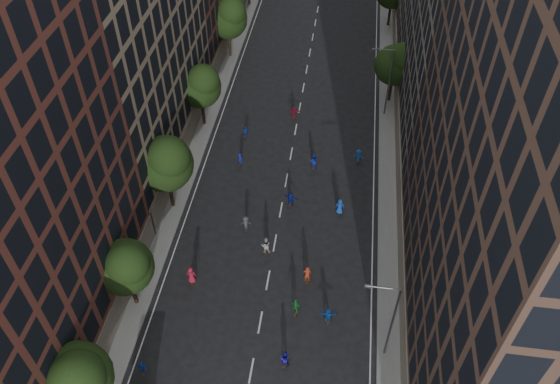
# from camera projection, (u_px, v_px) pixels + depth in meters

# --- Properties ---
(ground) EXTENTS (240.00, 240.00, 0.00)m
(ground) POSITION_uv_depth(u_px,v_px,m) (295.00, 132.00, 65.72)
(ground) COLOR black
(ground) RESTS_ON ground
(sidewalk_left) EXTENTS (4.00, 105.00, 0.15)m
(sidewalk_left) POSITION_uv_depth(u_px,v_px,m) (212.00, 89.00, 72.08)
(sidewalk_left) COLOR slate
(sidewalk_left) RESTS_ON ground
(sidewalk_right) EXTENTS (4.00, 105.00, 0.15)m
(sidewalk_right) POSITION_uv_depth(u_px,v_px,m) (395.00, 103.00, 69.80)
(sidewalk_right) COLOR slate
(sidewalk_right) RESTS_ON ground
(bldg_left_b) EXTENTS (14.00, 26.00, 34.00)m
(bldg_left_b) POSITION_uv_depth(u_px,v_px,m) (95.00, 8.00, 52.03)
(bldg_left_b) COLOR #877158
(bldg_left_b) RESTS_ON ground
(bldg_right_a) EXTENTS (14.00, 30.00, 36.00)m
(bldg_right_a) POSITION_uv_depth(u_px,v_px,m) (560.00, 180.00, 33.65)
(bldg_right_a) COLOR #4C3428
(bldg_right_a) RESTS_ON ground
(tree_left_0) EXTENTS (5.20, 5.20, 8.83)m
(tree_left_0) POSITION_uv_depth(u_px,v_px,m) (76.00, 379.00, 37.15)
(tree_left_0) COLOR black
(tree_left_0) RESTS_ON ground
(tree_left_1) EXTENTS (4.80, 4.80, 8.21)m
(tree_left_1) POSITION_uv_depth(u_px,v_px,m) (126.00, 266.00, 44.48)
(tree_left_1) COLOR black
(tree_left_1) RESTS_ON ground
(tree_left_2) EXTENTS (5.60, 5.60, 9.45)m
(tree_left_2) POSITION_uv_depth(u_px,v_px,m) (166.00, 162.00, 52.32)
(tree_left_2) COLOR black
(tree_left_2) RESTS_ON ground
(tree_left_3) EXTENTS (5.00, 5.00, 8.58)m
(tree_left_3) POSITION_uv_depth(u_px,v_px,m) (201.00, 85.00, 62.56)
(tree_left_3) COLOR black
(tree_left_3) RESTS_ON ground
(tree_left_4) EXTENTS (5.40, 5.40, 9.08)m
(tree_left_4) POSITION_uv_depth(u_px,v_px,m) (229.00, 17.00, 73.60)
(tree_left_4) COLOR black
(tree_left_4) RESTS_ON ground
(tree_right_a) EXTENTS (5.00, 5.00, 8.39)m
(tree_right_a) POSITION_uv_depth(u_px,v_px,m) (397.00, 63.00, 66.19)
(tree_right_a) COLOR black
(tree_right_a) RESTS_ON ground
(streetlamp_near) EXTENTS (2.64, 0.22, 9.06)m
(streetlamp_near) POSITION_uv_depth(u_px,v_px,m) (390.00, 319.00, 41.41)
(streetlamp_near) COLOR #595B60
(streetlamp_near) RESTS_ON ground
(streetlamp_far) EXTENTS (2.64, 0.22, 9.06)m
(streetlamp_far) POSITION_uv_depth(u_px,v_px,m) (388.00, 79.00, 64.61)
(streetlamp_far) COLOR #595B60
(streetlamp_far) RESTS_ON ground
(skater_2) EXTENTS (0.89, 0.72, 1.70)m
(skater_2) POSITION_uv_depth(u_px,v_px,m) (285.00, 359.00, 43.75)
(skater_2) COLOR #1B14A9
(skater_2) RESTS_ON ground
(skater_4) EXTENTS (0.94, 0.42, 1.57)m
(skater_4) POSITION_uv_depth(u_px,v_px,m) (143.00, 368.00, 43.27)
(skater_4) COLOR blue
(skater_4) RESTS_ON ground
(skater_5) EXTENTS (1.59, 0.61, 1.68)m
(skater_5) POSITION_uv_depth(u_px,v_px,m) (328.00, 316.00, 46.60)
(skater_5) COLOR #1449A8
(skater_5) RESTS_ON ground
(skater_6) EXTENTS (0.95, 0.62, 1.94)m
(skater_6) POSITION_uv_depth(u_px,v_px,m) (191.00, 275.00, 49.43)
(skater_6) COLOR maroon
(skater_6) RESTS_ON ground
(skater_7) EXTENTS (0.75, 0.54, 1.94)m
(skater_7) POSITION_uv_depth(u_px,v_px,m) (307.00, 274.00, 49.52)
(skater_7) COLOR #AD391C
(skater_7) RESTS_ON ground
(skater_8) EXTENTS (1.02, 0.84, 1.93)m
(skater_8) POSITION_uv_depth(u_px,v_px,m) (266.00, 246.00, 51.91)
(skater_8) COLOR #B1B1AD
(skater_8) RESTS_ON ground
(skater_9) EXTENTS (1.15, 0.81, 1.63)m
(skater_9) POSITION_uv_depth(u_px,v_px,m) (246.00, 223.00, 54.15)
(skater_9) COLOR #404045
(skater_9) RESTS_ON ground
(skater_10) EXTENTS (1.18, 0.66, 1.90)m
(skater_10) POSITION_uv_depth(u_px,v_px,m) (296.00, 307.00, 47.10)
(skater_10) COLOR #1F6931
(skater_10) RESTS_ON ground
(skater_11) EXTENTS (1.55, 0.89, 1.59)m
(skater_11) POSITION_uv_depth(u_px,v_px,m) (291.00, 199.00, 56.55)
(skater_11) COLOR navy
(skater_11) RESTS_ON ground
(skater_12) EXTENTS (0.95, 0.66, 1.86)m
(skater_12) POSITION_uv_depth(u_px,v_px,m) (340.00, 207.00, 55.58)
(skater_12) COLOR #1646B5
(skater_12) RESTS_ON ground
(skater_13) EXTENTS (0.69, 0.59, 1.62)m
(skater_13) POSITION_uv_depth(u_px,v_px,m) (240.00, 159.00, 60.99)
(skater_13) COLOR #122196
(skater_13) RESTS_ON ground
(skater_14) EXTENTS (0.90, 0.70, 1.84)m
(skater_14) POSITION_uv_depth(u_px,v_px,m) (314.00, 161.00, 60.57)
(skater_14) COLOR #1528AF
(skater_14) RESTS_ON ground
(skater_15) EXTENTS (1.23, 0.88, 1.71)m
(skater_15) POSITION_uv_depth(u_px,v_px,m) (358.00, 157.00, 61.24)
(skater_15) COLOR #164DB3
(skater_15) RESTS_ON ground
(skater_16) EXTENTS (0.96, 0.67, 1.51)m
(skater_16) POSITION_uv_depth(u_px,v_px,m) (246.00, 132.00, 64.48)
(skater_16) COLOR #1637B3
(skater_16) RESTS_ON ground
(skater_17) EXTENTS (1.63, 0.76, 1.69)m
(skater_17) POSITION_uv_depth(u_px,v_px,m) (294.00, 113.00, 67.05)
(skater_17) COLOR maroon
(skater_17) RESTS_ON ground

